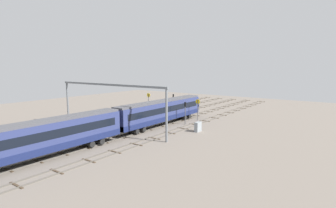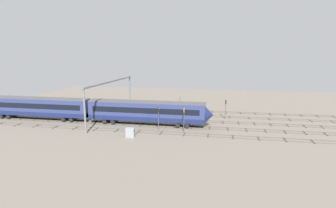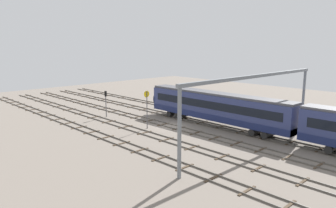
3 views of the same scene
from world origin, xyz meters
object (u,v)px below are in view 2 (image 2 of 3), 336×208
at_px(relay_cabinet, 130,132).
at_px(train, 92,110).
at_px(signal_light_trackside_departure, 158,115).
at_px(overhead_gantry, 111,88).
at_px(speed_sign_mid_trackside, 184,116).
at_px(signal_light_trackside_approach, 226,106).
at_px(speed_sign_near_foreground, 180,102).

bearing_deg(relay_cabinet, train, 143.20).
bearing_deg(signal_light_trackside_departure, overhead_gantry, 147.86).
bearing_deg(signal_light_trackside_departure, relay_cabinet, -127.35).
height_order(speed_sign_mid_trackside, signal_light_trackside_approach, speed_sign_mid_trackside).
xyz_separation_m(train, signal_light_trackside_departure, (15.17, -3.30, 0.28)).
height_order(signal_light_trackside_approach, signal_light_trackside_departure, signal_light_trackside_departure).
bearing_deg(overhead_gantry, speed_sign_mid_trackside, -24.53).
distance_m(signal_light_trackside_approach, relay_cabinet, 23.70).
bearing_deg(overhead_gantry, speed_sign_near_foreground, 13.34).
relative_size(signal_light_trackside_approach, relay_cabinet, 2.52).
distance_m(signal_light_trackside_departure, relay_cabinet, 6.77).
bearing_deg(overhead_gantry, relay_cabinet, -56.27).
bearing_deg(overhead_gantry, signal_light_trackside_approach, 8.34).
height_order(speed_sign_near_foreground, signal_light_trackside_approach, speed_sign_near_foreground).
bearing_deg(relay_cabinet, speed_sign_near_foreground, 69.13).
distance_m(overhead_gantry, speed_sign_near_foreground, 15.81).
xyz_separation_m(overhead_gantry, signal_light_trackside_departure, (12.63, -7.93, -3.81)).
bearing_deg(signal_light_trackside_approach, speed_sign_mid_trackside, -123.80).
distance_m(overhead_gantry, relay_cabinet, 16.77).
height_order(train, signal_light_trackside_approach, train).
distance_m(speed_sign_mid_trackside, signal_light_trackside_approach, 14.09).
xyz_separation_m(overhead_gantry, speed_sign_mid_trackside, (17.51, -7.99, -3.67)).
bearing_deg(signal_light_trackside_departure, speed_sign_near_foreground, 78.07).
distance_m(train, signal_light_trackside_approach, 29.11).
height_order(signal_light_trackside_departure, relay_cabinet, signal_light_trackside_departure).
bearing_deg(speed_sign_near_foreground, train, -155.02).
bearing_deg(speed_sign_mid_trackside, overhead_gantry, 155.47).
relative_size(train, relay_cabinet, 29.32).
bearing_deg(signal_light_trackside_approach, relay_cabinet, -134.75).
distance_m(speed_sign_near_foreground, signal_light_trackside_approach, 10.31).
bearing_deg(speed_sign_mid_trackside, speed_sign_near_foreground, 101.97).
relative_size(signal_light_trackside_departure, relay_cabinet, 2.61).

